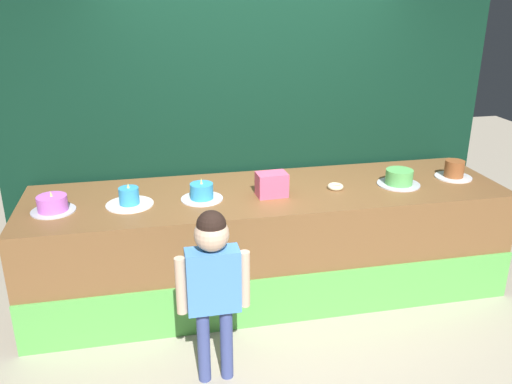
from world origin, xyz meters
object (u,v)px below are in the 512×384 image
Objects in this scene: donut at (335,187)px; cake_left at (129,198)px; cake_far_left at (52,204)px; cake_right at (399,178)px; child_figure at (213,275)px; pink_box at (272,184)px; cake_center at (202,193)px; cake_far_right at (454,170)px.

cake_left is (-1.60, -0.01, 0.03)m from donut.
cake_far_left reaches higher than cake_right.
cake_left is at bearing 117.56° from child_figure.
donut is at bearing 40.48° from child_figure.
cake_left is at bearing 1.17° from cake_far_left.
cake_far_left is (-1.60, 0.02, -0.04)m from pink_box.
pink_box reaches higher than cake_center.
cake_left is (-1.07, 0.03, -0.04)m from pink_box.
pink_box reaches higher than cake_far_left.
cake_center reaches higher than donut.
pink_box is 0.66× the size of cake_left.
cake_left reaches higher than donut.
cake_center is at bearing -179.42° from donut.
cake_far_left reaches higher than cake_far_right.
cake_far_right is at bearing 3.39° from pink_box.
cake_right is 0.54m from cake_far_right.
cake_left is at bearing -179.69° from cake_center.
child_figure is at bearing -155.36° from cake_far_right.
cake_far_right is (2.14, 0.06, 0.01)m from cake_center.
cake_far_right is at bearing 1.64° from cake_center.
cake_center is 1.04× the size of cake_far_right.
cake_center is at bearing 0.74° from cake_far_left.
child_figure is 3.77× the size of cake_far_left.
cake_center is at bearing 176.39° from pink_box.
cake_far_right is (2.67, 0.06, 0.01)m from cake_left.
cake_left is at bearing 179.85° from cake_right.
pink_box is at bearing -3.61° from cake_center.
cake_left is 0.53m from cake_center.
pink_box is 1.07m from cake_right.
cake_far_left is at bearing -178.83° from cake_left.
child_figure is 3.41× the size of cake_right.
cake_far_right reaches higher than cake_right.
child_figure is at bearing -92.75° from cake_center.
pink_box is at bearing -176.61° from cake_far_right.
cake_center is (-1.07, -0.01, 0.04)m from donut.
cake_right reaches higher than donut.
cake_center reaches higher than cake_right.
child_figure reaches higher than donut.
cake_center reaches higher than cake_far_right.
donut is (0.53, 0.04, -0.07)m from pink_box.
cake_center is (1.07, 0.01, 0.00)m from cake_far_left.
cake_center is 2.14m from cake_far_right.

